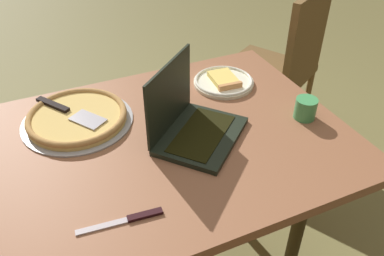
{
  "coord_description": "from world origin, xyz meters",
  "views": [
    {
      "loc": [
        0.39,
        0.99,
        1.58
      ],
      "look_at": [
        -0.05,
        0.03,
        0.78
      ],
      "focal_mm": 37.47,
      "sensor_mm": 36.0,
      "label": 1
    }
  ],
  "objects_px": {
    "dining_table": "(176,151)",
    "chair_far": "(281,64)",
    "drink_cup": "(306,108)",
    "table_knife": "(129,219)",
    "pizza_tray": "(77,117)",
    "laptop": "(190,122)",
    "pizza_plate": "(224,81)"
  },
  "relations": [
    {
      "from": "pizza_plate",
      "to": "chair_far",
      "type": "distance_m",
      "value": 0.68
    },
    {
      "from": "pizza_tray",
      "to": "drink_cup",
      "type": "distance_m",
      "value": 0.81
    },
    {
      "from": "laptop",
      "to": "pizza_tray",
      "type": "xyz_separation_m",
      "value": [
        0.33,
        -0.23,
        -0.04
      ]
    },
    {
      "from": "pizza_tray",
      "to": "table_knife",
      "type": "distance_m",
      "value": 0.5
    },
    {
      "from": "pizza_plate",
      "to": "table_knife",
      "type": "distance_m",
      "value": 0.76
    },
    {
      "from": "pizza_tray",
      "to": "pizza_plate",
      "type": "bearing_deg",
      "value": -178.45
    },
    {
      "from": "dining_table",
      "to": "laptop",
      "type": "bearing_deg",
      "value": 161.68
    },
    {
      "from": "pizza_plate",
      "to": "laptop",
      "type": "bearing_deg",
      "value": 43.76
    },
    {
      "from": "dining_table",
      "to": "table_knife",
      "type": "distance_m",
      "value": 0.39
    },
    {
      "from": "pizza_tray",
      "to": "chair_far",
      "type": "distance_m",
      "value": 1.21
    },
    {
      "from": "chair_far",
      "to": "dining_table",
      "type": "bearing_deg",
      "value": 34.28
    },
    {
      "from": "pizza_plate",
      "to": "pizza_tray",
      "type": "bearing_deg",
      "value": 1.55
    },
    {
      "from": "chair_far",
      "to": "drink_cup",
      "type": "bearing_deg",
      "value": 59.85
    },
    {
      "from": "pizza_tray",
      "to": "dining_table",
      "type": "bearing_deg",
      "value": 142.69
    },
    {
      "from": "dining_table",
      "to": "pizza_tray",
      "type": "distance_m",
      "value": 0.37
    },
    {
      "from": "pizza_plate",
      "to": "pizza_tray",
      "type": "relative_size",
      "value": 0.63
    },
    {
      "from": "chair_far",
      "to": "pizza_plate",
      "type": "bearing_deg",
      "value": 32.57
    },
    {
      "from": "table_knife",
      "to": "pizza_tray",
      "type": "bearing_deg",
      "value": -86.11
    },
    {
      "from": "pizza_tray",
      "to": "chair_far",
      "type": "relative_size",
      "value": 0.4
    },
    {
      "from": "pizza_tray",
      "to": "drink_cup",
      "type": "bearing_deg",
      "value": 157.63
    },
    {
      "from": "table_knife",
      "to": "chair_far",
      "type": "relative_size",
      "value": 0.24
    },
    {
      "from": "dining_table",
      "to": "chair_far",
      "type": "xyz_separation_m",
      "value": [
        -0.85,
        -0.58,
        -0.12
      ]
    },
    {
      "from": "table_knife",
      "to": "drink_cup",
      "type": "xyz_separation_m",
      "value": [
        -0.71,
        -0.2,
        0.04
      ]
    },
    {
      "from": "dining_table",
      "to": "pizza_plate",
      "type": "relative_size",
      "value": 4.73
    },
    {
      "from": "pizza_plate",
      "to": "drink_cup",
      "type": "xyz_separation_m",
      "value": [
        -0.15,
        0.32,
        0.03
      ]
    },
    {
      "from": "dining_table",
      "to": "laptop",
      "type": "xyz_separation_m",
      "value": [
        -0.05,
        0.02,
        0.12
      ]
    },
    {
      "from": "dining_table",
      "to": "chair_far",
      "type": "bearing_deg",
      "value": -145.72
    },
    {
      "from": "table_knife",
      "to": "drink_cup",
      "type": "height_order",
      "value": "drink_cup"
    },
    {
      "from": "dining_table",
      "to": "pizza_tray",
      "type": "bearing_deg",
      "value": -37.31
    },
    {
      "from": "dining_table",
      "to": "drink_cup",
      "type": "distance_m",
      "value": 0.48
    },
    {
      "from": "laptop",
      "to": "chair_far",
      "type": "bearing_deg",
      "value": -143.43
    },
    {
      "from": "table_knife",
      "to": "drink_cup",
      "type": "relative_size",
      "value": 3.02
    }
  ]
}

